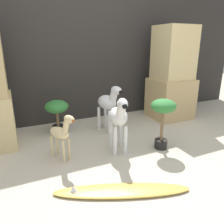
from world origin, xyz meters
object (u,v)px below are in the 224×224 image
giraffe_figurine (61,132)px  potted_palm_front (163,113)px  zebra_left (119,117)px  potted_palm_back (57,110)px  zebra_right (109,103)px  surfboard (121,191)px

giraffe_figurine → potted_palm_front: 1.16m
giraffe_figurine → zebra_left: bearing=-7.4°
zebra_left → potted_palm_back: size_ratio=1.45×
zebra_right → potted_palm_back: bearing=158.4°
zebra_right → surfboard: bearing=-109.5°
potted_palm_front → potted_palm_back: size_ratio=1.31×
potted_palm_back → surfboard: 1.60m
potted_palm_back → zebra_right: bearing=-21.6°
zebra_left → zebra_right: bearing=76.8°
zebra_right → giraffe_figurine: 0.95m
zebra_right → potted_palm_back: zebra_right is taller
zebra_right → zebra_left: bearing=-103.2°
giraffe_figurine → potted_palm_back: (0.11, 0.79, 0.02)m
potted_palm_front → potted_palm_back: (-1.02, 1.02, -0.12)m
potted_palm_front → surfboard: (-0.81, -0.54, -0.43)m
potted_palm_back → giraffe_figurine: bearing=-98.0°
zebra_left → potted_palm_back: 1.02m
zebra_right → surfboard: size_ratio=0.58×
zebra_right → potted_palm_front: zebra_right is taller
zebra_left → surfboard: (-0.31, -0.68, -0.40)m
potted_palm_back → surfboard: potted_palm_back is taller
potted_palm_back → surfboard: (0.21, -1.56, -0.32)m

